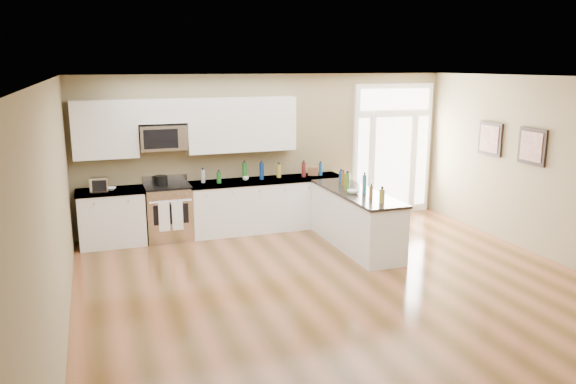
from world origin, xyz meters
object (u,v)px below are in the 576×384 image
at_px(kitchen_range, 169,212).
at_px(stockpot, 161,180).
at_px(peninsula_cabinet, 355,221).

bearing_deg(kitchen_range, stockpot, 134.56).
height_order(peninsula_cabinet, kitchen_range, kitchen_range).
xyz_separation_m(peninsula_cabinet, kitchen_range, (-2.86, 1.45, 0.04)).
xyz_separation_m(peninsula_cabinet, stockpot, (-2.95, 1.54, 0.60)).
xyz_separation_m(kitchen_range, stockpot, (-0.09, 0.09, 0.56)).
bearing_deg(peninsula_cabinet, kitchen_range, 153.12).
distance_m(peninsula_cabinet, kitchen_range, 3.20).
bearing_deg(kitchen_range, peninsula_cabinet, -26.88).
distance_m(peninsula_cabinet, stockpot, 3.38).
bearing_deg(peninsula_cabinet, stockpot, 152.41).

